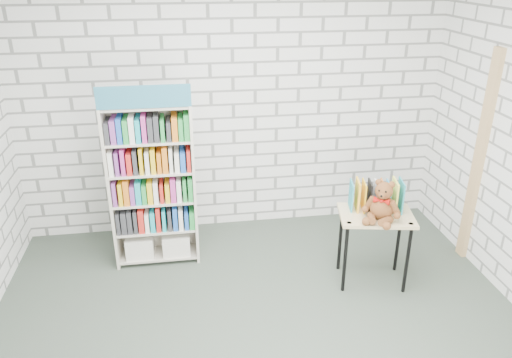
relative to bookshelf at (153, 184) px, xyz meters
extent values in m
plane|color=#3B463B|center=(0.86, -1.36, -0.83)|extent=(4.50, 4.50, 0.00)
cube|color=silver|center=(0.86, 0.64, 0.57)|extent=(4.50, 0.02, 2.80)
cube|color=beige|center=(-0.39, -0.01, -0.02)|extent=(0.03, 0.31, 1.62)
cube|color=beige|center=(0.39, -0.01, -0.02)|extent=(0.03, 0.31, 1.62)
cube|color=beige|center=(0.00, 0.14, -0.02)|extent=(0.81, 0.02, 1.62)
cube|color=teal|center=(0.00, -0.15, 0.89)|extent=(0.81, 0.02, 0.20)
cube|color=beige|center=(0.00, -0.01, -0.78)|extent=(0.76, 0.29, 0.02)
cube|color=beige|center=(0.00, -0.01, -0.47)|extent=(0.76, 0.29, 0.02)
cube|color=beige|center=(0.00, -0.01, -0.16)|extent=(0.76, 0.29, 0.02)
cube|color=beige|center=(0.00, -0.01, 0.14)|extent=(0.76, 0.29, 0.02)
cube|color=beige|center=(0.00, -0.01, 0.45)|extent=(0.76, 0.29, 0.02)
cube|color=beige|center=(0.00, -0.01, 0.77)|extent=(0.76, 0.29, 0.02)
cube|color=silver|center=(-0.18, -0.01, -0.66)|extent=(0.27, 0.25, 0.22)
cube|color=silver|center=(0.18, -0.01, -0.66)|extent=(0.27, 0.25, 0.22)
cube|color=#BF338C|center=(0.00, -0.02, -0.35)|extent=(0.76, 0.25, 0.22)
cube|color=#19A5B2|center=(0.00, -0.02, -0.04)|extent=(0.76, 0.25, 0.22)
cube|color=white|center=(0.00, -0.02, 0.26)|extent=(0.76, 0.25, 0.22)
cube|color=purple|center=(0.00, -0.02, 0.57)|extent=(0.76, 0.25, 0.22)
cube|color=tan|center=(1.99, -0.69, -0.14)|extent=(0.73, 0.57, 0.03)
cylinder|color=black|center=(1.68, -0.81, -0.49)|extent=(0.03, 0.03, 0.67)
cylinder|color=black|center=(1.75, -0.47, -0.49)|extent=(0.03, 0.03, 0.67)
cylinder|color=black|center=(2.22, -0.92, -0.49)|extent=(0.03, 0.03, 0.67)
cylinder|color=black|center=(2.29, -0.57, -0.49)|extent=(0.03, 0.03, 0.67)
cylinder|color=black|center=(1.69, -0.81, -0.13)|extent=(0.04, 0.04, 0.01)
cylinder|color=black|center=(2.22, -0.90, -0.13)|extent=(0.04, 0.04, 0.01)
cube|color=teal|center=(1.79, -0.55, 0.01)|extent=(0.05, 0.20, 0.27)
cube|color=yellow|center=(1.84, -0.56, 0.01)|extent=(0.05, 0.20, 0.27)
cube|color=yellow|center=(1.90, -0.57, 0.01)|extent=(0.05, 0.20, 0.27)
cube|color=black|center=(1.95, -0.58, 0.01)|extent=(0.05, 0.20, 0.27)
cube|color=silver|center=(2.00, -0.59, 0.01)|extent=(0.05, 0.20, 0.27)
cube|color=#C96123|center=(2.06, -0.60, 0.01)|extent=(0.05, 0.20, 0.27)
cube|color=#359BC8|center=(2.11, -0.61, 0.01)|extent=(0.05, 0.20, 0.27)
cube|color=#EFEB4F|center=(2.17, -0.62, 0.01)|extent=(0.05, 0.20, 0.27)
cube|color=teal|center=(2.22, -0.63, 0.01)|extent=(0.05, 0.20, 0.27)
ellipsoid|color=#622C1A|center=(2.00, -0.78, -0.02)|extent=(0.22, 0.18, 0.22)
sphere|color=#622C1A|center=(1.99, -0.78, 0.15)|extent=(0.15, 0.15, 0.15)
sphere|color=#622C1A|center=(1.96, -0.73, 0.21)|extent=(0.06, 0.06, 0.06)
sphere|color=#622C1A|center=(2.05, -0.80, 0.21)|extent=(0.06, 0.06, 0.06)
sphere|color=#622C1A|center=(1.96, -0.83, 0.13)|extent=(0.06, 0.06, 0.06)
sphere|color=black|center=(1.93, -0.82, 0.17)|extent=(0.02, 0.02, 0.02)
sphere|color=black|center=(1.98, -0.85, 0.17)|extent=(0.02, 0.02, 0.02)
sphere|color=black|center=(1.94, -0.85, 0.13)|extent=(0.02, 0.02, 0.02)
cylinder|color=#622C1A|center=(1.90, -0.73, 0.01)|extent=(0.10, 0.13, 0.15)
cylinder|color=#622C1A|center=(2.07, -0.86, 0.01)|extent=(0.13, 0.08, 0.15)
sphere|color=#622C1A|center=(1.86, -0.73, -0.05)|extent=(0.06, 0.06, 0.06)
sphere|color=#622C1A|center=(2.09, -0.89, -0.05)|extent=(0.06, 0.06, 0.06)
cylinder|color=#622C1A|center=(1.88, -0.83, -0.08)|extent=(0.11, 0.17, 0.09)
cylinder|color=#622C1A|center=(1.98, -0.90, -0.08)|extent=(0.17, 0.15, 0.09)
sphere|color=#622C1A|center=(1.82, -0.87, -0.09)|extent=(0.07, 0.07, 0.07)
sphere|color=#622C1A|center=(1.96, -0.97, -0.09)|extent=(0.07, 0.07, 0.07)
cone|color=#B00F0B|center=(1.93, -0.81, 0.08)|extent=(0.08, 0.08, 0.06)
cone|color=#B00F0B|center=(1.99, -0.85, 0.08)|extent=(0.08, 0.08, 0.06)
sphere|color=#B00F0B|center=(1.96, -0.83, 0.08)|extent=(0.03, 0.03, 0.03)
cube|color=tan|center=(3.08, -0.41, 0.22)|extent=(0.05, 0.12, 2.10)
camera|label=1|loc=(0.31, -4.44, 1.96)|focal=35.00mm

